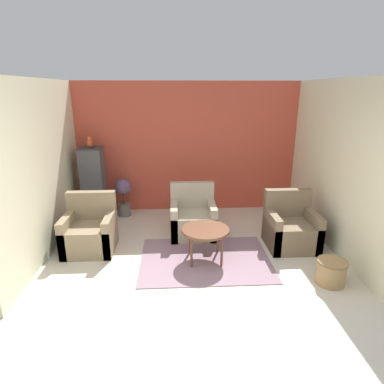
# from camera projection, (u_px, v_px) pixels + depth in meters

# --- Properties ---
(ground_plane) EXTENTS (20.00, 20.00, 0.00)m
(ground_plane) POSITION_uv_depth(u_px,v_px,m) (200.00, 311.00, 3.83)
(ground_plane) COLOR beige
(ground_plane) RESTS_ON ground
(wall_back_accent) EXTENTS (4.69, 0.06, 2.69)m
(wall_back_accent) POSITION_uv_depth(u_px,v_px,m) (187.00, 148.00, 6.74)
(wall_back_accent) COLOR #C64C38
(wall_back_accent) RESTS_ON ground_plane
(wall_left) EXTENTS (0.06, 3.46, 2.69)m
(wall_left) POSITION_uv_depth(u_px,v_px,m) (42.00, 170.00, 4.95)
(wall_left) COLOR beige
(wall_left) RESTS_ON ground_plane
(wall_right) EXTENTS (0.06, 3.46, 2.69)m
(wall_right) POSITION_uv_depth(u_px,v_px,m) (335.00, 166.00, 5.19)
(wall_right) COLOR beige
(wall_right) RESTS_ON ground_plane
(area_rug) EXTENTS (1.99, 1.46, 0.01)m
(area_rug) POSITION_uv_depth(u_px,v_px,m) (205.00, 259.00, 4.99)
(area_rug) COLOR gray
(area_rug) RESTS_ON ground_plane
(coffee_table) EXTENTS (0.72, 0.72, 0.53)m
(coffee_table) POSITION_uv_depth(u_px,v_px,m) (205.00, 232.00, 4.85)
(coffee_table) COLOR brown
(coffee_table) RESTS_ON ground_plane
(armchair_left) EXTENTS (0.79, 0.74, 0.92)m
(armchair_left) POSITION_uv_depth(u_px,v_px,m) (90.00, 232.00, 5.23)
(armchair_left) COLOR #8E7A5B
(armchair_left) RESTS_ON ground_plane
(armchair_right) EXTENTS (0.79, 0.74, 0.92)m
(armchair_right) POSITION_uv_depth(u_px,v_px,m) (291.00, 229.00, 5.35)
(armchair_right) COLOR #7A664C
(armchair_right) RESTS_ON ground_plane
(armchair_middle) EXTENTS (0.79, 0.74, 0.92)m
(armchair_middle) POSITION_uv_depth(u_px,v_px,m) (193.00, 219.00, 5.76)
(armchair_middle) COLOR tan
(armchair_middle) RESTS_ON ground_plane
(birdcage) EXTENTS (0.50, 0.50, 1.46)m
(birdcage) POSITION_uv_depth(u_px,v_px,m) (94.00, 185.00, 6.39)
(birdcage) COLOR #353539
(birdcage) RESTS_ON ground_plane
(parrot) EXTENTS (0.11, 0.19, 0.23)m
(parrot) POSITION_uv_depth(u_px,v_px,m) (90.00, 142.00, 6.13)
(parrot) COLOR #D14C2D
(parrot) RESTS_ON birdcage
(potted_plant) EXTENTS (0.36, 0.32, 0.79)m
(potted_plant) POSITION_uv_depth(u_px,v_px,m) (123.00, 193.00, 6.60)
(potted_plant) COLOR #66605B
(potted_plant) RESTS_ON ground_plane
(wicker_basket) EXTENTS (0.40, 0.40, 0.34)m
(wicker_basket) POSITION_uv_depth(u_px,v_px,m) (331.00, 271.00, 4.34)
(wicker_basket) COLOR #A37F51
(wicker_basket) RESTS_ON ground_plane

